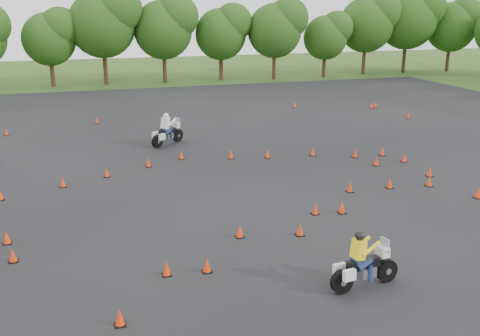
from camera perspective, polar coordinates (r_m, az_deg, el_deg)
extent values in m
plane|color=#2D5119|center=(20.44, 3.33, -6.37)|extent=(140.00, 140.00, 0.00)
plane|color=black|center=(25.77, -1.31, -1.29)|extent=(62.00, 62.00, 0.00)
cone|color=red|center=(27.00, -14.02, -0.45)|extent=(0.26, 0.26, 0.45)
cone|color=red|center=(25.54, 15.67, -1.59)|extent=(0.26, 0.26, 0.45)
cone|color=red|center=(25.54, 24.04, -2.47)|extent=(0.26, 0.26, 0.45)
cone|color=red|center=(39.51, -8.16, 5.37)|extent=(0.26, 0.26, 0.45)
cone|color=red|center=(29.48, 2.96, 1.51)|extent=(0.26, 0.26, 0.45)
cone|color=red|center=(45.55, 14.23, 6.56)|extent=(0.26, 0.26, 0.45)
cone|color=red|center=(41.84, 17.55, 5.40)|extent=(0.26, 0.26, 0.45)
cone|color=red|center=(17.17, -3.55, -10.32)|extent=(0.26, 0.26, 0.45)
cone|color=red|center=(21.79, 8.03, -4.34)|extent=(0.26, 0.26, 0.45)
cone|color=red|center=(26.33, 19.54, -1.39)|extent=(0.26, 0.26, 0.45)
cone|color=red|center=(25.33, -24.22, -2.65)|extent=(0.26, 0.26, 0.45)
cone|color=red|center=(28.20, -9.75, 0.56)|extent=(0.26, 0.26, 0.45)
cone|color=red|center=(30.15, 7.77, 1.73)|extent=(0.26, 0.26, 0.45)
cone|color=red|center=(19.27, -23.09, -8.57)|extent=(0.26, 0.26, 0.45)
cone|color=red|center=(19.78, 6.42, -6.56)|extent=(0.26, 0.26, 0.45)
cone|color=red|center=(29.31, -0.97, 1.45)|extent=(0.26, 0.26, 0.45)
cone|color=red|center=(45.06, 13.85, 6.48)|extent=(0.26, 0.26, 0.45)
cone|color=red|center=(27.85, 19.57, -0.41)|extent=(0.26, 0.26, 0.45)
cone|color=red|center=(29.41, -6.30, 1.40)|extent=(0.26, 0.26, 0.45)
cone|color=red|center=(17.10, -7.85, -10.59)|extent=(0.26, 0.26, 0.45)
cone|color=red|center=(19.51, -0.03, -6.79)|extent=(0.26, 0.26, 0.45)
cone|color=red|center=(22.07, 10.81, -4.20)|extent=(0.26, 0.26, 0.45)
cone|color=red|center=(24.60, 11.64, -2.01)|extent=(0.26, 0.26, 0.45)
cone|color=red|center=(14.93, -12.71, -15.30)|extent=(0.26, 0.26, 0.45)
cone|color=red|center=(30.95, 14.94, 1.71)|extent=(0.26, 0.26, 0.45)
cone|color=red|center=(26.06, -18.39, -1.46)|extent=(0.26, 0.26, 0.45)
cone|color=red|center=(39.57, -15.06, 4.97)|extent=(0.26, 0.26, 0.45)
cone|color=red|center=(37.71, -23.67, 3.54)|extent=(0.26, 0.26, 0.45)
cone|color=red|center=(30.19, 12.17, 1.52)|extent=(0.26, 0.26, 0.45)
cone|color=red|center=(44.40, 5.85, 6.73)|extent=(0.26, 0.26, 0.45)
cone|color=red|center=(29.98, 17.12, 1.03)|extent=(0.26, 0.26, 0.45)
cone|color=red|center=(37.84, -8.10, 4.85)|extent=(0.26, 0.26, 0.45)
cone|color=red|center=(20.73, -23.63, -6.83)|extent=(0.26, 0.26, 0.45)
cone|color=red|center=(28.92, 14.35, 0.68)|extent=(0.26, 0.26, 0.45)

